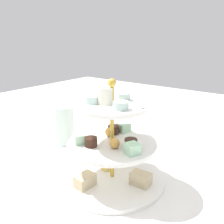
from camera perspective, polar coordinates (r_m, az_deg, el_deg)
ground_plane at (r=0.66m, az=0.00°, el=-15.43°), size 2.40×2.40×0.00m
tiered_serving_stand at (r=0.62m, az=-0.04°, el=-8.89°), size 0.27×0.27×0.27m
water_glass_tall_right at (r=0.86m, az=-10.99°, el=-2.97°), size 0.07×0.07×0.13m
butter_knife_left at (r=0.90m, az=15.25°, el=-6.68°), size 0.17×0.02×0.00m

